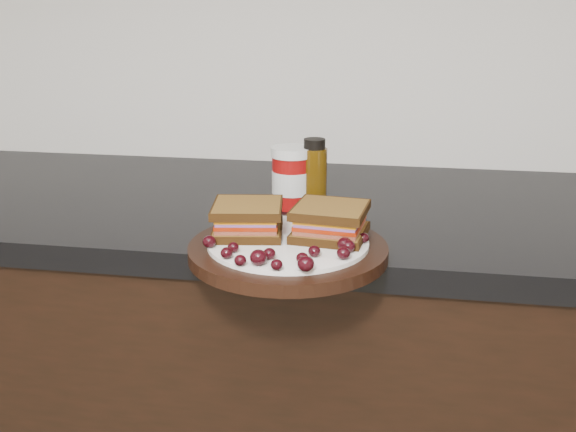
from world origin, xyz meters
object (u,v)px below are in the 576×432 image
Objects in this scene: plate at (288,250)px; condiment_jar at (292,177)px; oil_bottle at (314,174)px; sandwich_left at (248,219)px.

plate is 0.25m from condiment_jar.
oil_bottle reaches higher than plate.
condiment_jar is 0.87× the size of oil_bottle.
condiment_jar is 0.04m from oil_bottle.
sandwich_left is at bearing -107.04° from oil_bottle.
sandwich_left is at bearing 162.88° from plate.
oil_bottle is at bearing -1.75° from condiment_jar.
condiment_jar is at bearing 98.19° from plate.
plate is 2.63× the size of condiment_jar.
sandwich_left is 0.80× the size of oil_bottle.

